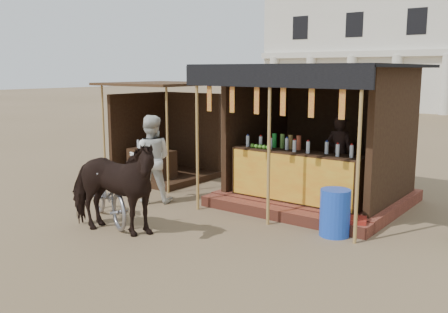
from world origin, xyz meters
The scene contains 8 objects.
ground centered at (0.00, 0.00, 0.00)m, with size 120.00×120.00×0.00m, color #846B4C.
main_stall centered at (1.02, 3.36, 1.02)m, with size 3.60×3.61×2.78m.
secondary_stall centered at (-3.17, 3.24, 0.85)m, with size 2.40×2.40×2.38m.
cow centered at (-0.79, -0.42, 0.79)m, with size 0.85×1.87×1.58m, color black.
motorbike centered at (-1.38, 0.02, 0.51)m, with size 0.67×1.92×1.01m, color gray.
bystander centered at (-1.72, 1.40, 0.89)m, with size 0.87×0.68×1.79m, color white.
blue_barrel centered at (2.19, 1.69, 0.39)m, with size 0.49×0.49×0.78m, color blue.
red_crate centered at (2.38, 1.98, 0.14)m, with size 0.44×0.35×0.27m, color maroon.
Camera 1 is at (5.45, -5.64, 2.68)m, focal length 40.00 mm.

